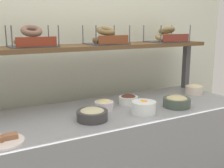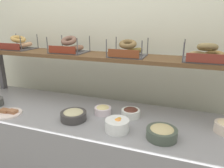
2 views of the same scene
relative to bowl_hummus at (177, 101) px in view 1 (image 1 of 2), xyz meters
name	(u,v)px [view 1 (image 1 of 2)]	position (x,y,z in m)	size (l,w,h in m)	color
back_wall	(59,53)	(-0.62, 0.71, 0.31)	(3.54, 0.06, 2.40)	silver
shelf_riser_right	(186,66)	(0.49, 0.43, 0.16)	(0.05, 0.05, 0.40)	#4C4C51
upper_shelf	(71,48)	(-0.62, 0.43, 0.37)	(2.30, 0.32, 0.03)	brown
bowl_hummus	(177,101)	(0.00, 0.00, 0.00)	(0.19, 0.19, 0.08)	#445145
bowl_tuna_salad	(92,114)	(-0.65, 0.04, 0.00)	(0.19, 0.19, 0.08)	#3A3939
bowl_potato_salad	(194,89)	(0.39, 0.22, 0.00)	(0.15, 0.15, 0.08)	beige
bowl_egg_salad	(104,104)	(-0.48, 0.20, -0.01)	(0.13, 0.13, 0.07)	white
bowl_fruit_salad	(144,107)	(-0.29, -0.01, 0.00)	(0.16, 0.16, 0.09)	white
bowl_chocolate_spread	(128,99)	(-0.26, 0.23, -0.01)	(0.14, 0.14, 0.07)	white
serving_plate_white	(3,141)	(-1.17, -0.06, -0.03)	(0.20, 0.20, 0.04)	white
bagel_basket_poppy	(32,40)	(-0.89, 0.43, 0.44)	(0.30, 0.25, 0.15)	#4C4C51
bagel_basket_cinnamon_raisin	(106,38)	(-0.35, 0.42, 0.44)	(0.28, 0.25, 0.14)	#4C4C51
bagel_basket_everything	(166,36)	(0.23, 0.41, 0.44)	(0.32, 0.26, 0.14)	#4C4C51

